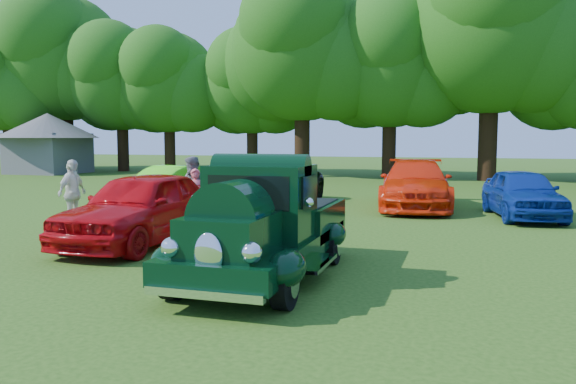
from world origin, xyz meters
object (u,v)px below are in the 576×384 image
(back_car_lime, at_px, (167,187))
(spectator_grey, at_px, (193,190))
(back_car_orange, at_px, (415,184))
(back_car_blue, at_px, (522,193))
(gazebo, at_px, (48,136))
(red_convertible, at_px, (142,207))
(spectator_white, at_px, (72,193))
(spectator_pink, at_px, (196,197))
(back_car_black, at_px, (273,184))
(hero_pickup, at_px, (266,229))

(back_car_lime, distance_m, spectator_grey, 3.76)
(back_car_orange, height_order, back_car_blue, back_car_orange)
(back_car_blue, height_order, gazebo, gazebo)
(red_convertible, bearing_deg, spectator_white, 153.70)
(back_car_blue, bearing_deg, spectator_grey, -165.87)
(spectator_white, height_order, gazebo, gazebo)
(spectator_pink, relative_size, spectator_white, 0.85)
(red_convertible, height_order, gazebo, gazebo)
(spectator_white, bearing_deg, spectator_grey, -62.39)
(back_car_black, distance_m, spectator_grey, 4.95)
(back_car_orange, distance_m, spectator_pink, 7.45)
(hero_pickup, xyz_separation_m, back_car_black, (-3.21, 9.87, -0.10))
(back_car_black, relative_size, spectator_white, 2.93)
(back_car_black, xyz_separation_m, back_car_orange, (4.83, 0.21, 0.08))
(back_car_blue, distance_m, spectator_grey, 9.30)
(gazebo, bearing_deg, spectator_grey, -41.83)
(hero_pickup, distance_m, spectator_white, 7.36)
(back_car_lime, distance_m, spectator_pink, 3.98)
(red_convertible, bearing_deg, gazebo, 134.81)
(spectator_grey, bearing_deg, red_convertible, -52.95)
(red_convertible, relative_size, back_car_orange, 0.85)
(red_convertible, xyz_separation_m, gazebo, (-19.17, 19.88, 1.61))
(spectator_grey, relative_size, spectator_white, 1.04)
(hero_pickup, xyz_separation_m, back_car_blue, (4.71, 8.68, -0.09))
(hero_pickup, xyz_separation_m, gazebo, (-22.69, 21.86, 1.60))
(back_car_blue, bearing_deg, back_car_lime, 174.83)
(red_convertible, height_order, back_car_lime, red_convertible)
(red_convertible, distance_m, back_car_blue, 10.61)
(hero_pickup, height_order, gazebo, gazebo)
(gazebo, bearing_deg, back_car_black, -31.62)
(red_convertible, relative_size, gazebo, 0.72)
(spectator_grey, bearing_deg, spectator_pink, -11.22)
(hero_pickup, bearing_deg, spectator_grey, 127.54)
(back_car_black, xyz_separation_m, spectator_pink, (-0.43, -5.06, 0.03))
(spectator_pink, bearing_deg, hero_pickup, -67.48)
(spectator_white, bearing_deg, gazebo, 40.32)
(gazebo, bearing_deg, spectator_white, -48.55)
(red_convertible, distance_m, back_car_black, 7.89)
(hero_pickup, distance_m, back_car_orange, 10.21)
(back_car_lime, relative_size, back_car_orange, 0.77)
(back_car_lime, bearing_deg, gazebo, 152.64)
(gazebo, bearing_deg, back_car_blue, -25.69)
(spectator_pink, height_order, spectator_grey, spectator_grey)
(back_car_black, height_order, gazebo, gazebo)
(spectator_grey, xyz_separation_m, gazebo, (-18.88, 16.90, 1.50))
(back_car_orange, relative_size, spectator_white, 3.12)
(hero_pickup, distance_m, red_convertible, 4.04)
(gazebo, bearing_deg, spectator_pink, -41.84)
(back_car_blue, bearing_deg, gazebo, 144.85)
(gazebo, bearing_deg, hero_pickup, -43.93)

